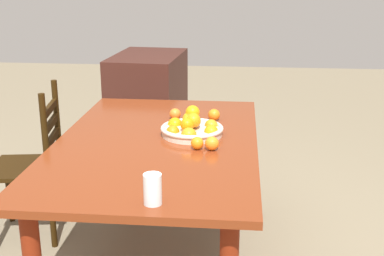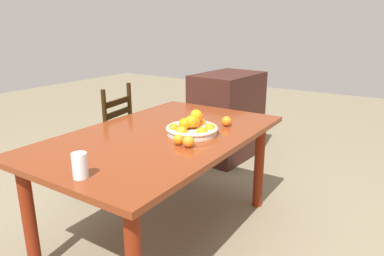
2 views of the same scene
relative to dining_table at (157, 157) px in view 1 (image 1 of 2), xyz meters
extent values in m
cube|color=maroon|center=(0.00, 0.00, 0.08)|extent=(1.69, 1.04, 0.03)
cylinder|color=maroon|center=(0.73, -0.40, -0.29)|extent=(0.08, 0.08, 0.70)
cylinder|color=maroon|center=(0.73, 0.40, -0.29)|extent=(0.08, 0.08, 0.70)
cube|color=black|center=(0.28, 0.85, -0.20)|extent=(0.46, 0.46, 0.03)
cylinder|color=black|center=(0.42, 1.05, -0.43)|extent=(0.04, 0.04, 0.43)
cylinder|color=black|center=(0.48, 0.71, -0.43)|extent=(0.04, 0.04, 0.43)
cylinder|color=black|center=(0.14, 0.65, -0.43)|extent=(0.04, 0.04, 0.43)
cylinder|color=black|center=(0.48, 0.71, 0.05)|extent=(0.04, 0.04, 0.49)
cylinder|color=black|center=(0.14, 0.65, 0.05)|extent=(0.04, 0.04, 0.49)
cube|color=black|center=(0.31, 0.68, -0.02)|extent=(0.31, 0.07, 0.04)
cube|color=black|center=(0.31, 0.68, 0.07)|extent=(0.31, 0.07, 0.04)
cube|color=black|center=(0.31, 0.68, 0.16)|extent=(0.31, 0.07, 0.04)
cube|color=#3A1A14|center=(1.59, 0.33, -0.18)|extent=(0.82, 0.58, 0.92)
cylinder|color=beige|center=(0.10, -0.17, 0.11)|extent=(0.32, 0.32, 0.04)
torus|color=beige|center=(0.10, -0.17, 0.13)|extent=(0.34, 0.34, 0.02)
sphere|color=orange|center=(0.22, -0.17, 0.13)|extent=(0.08, 0.08, 0.08)
sphere|color=orange|center=(0.17, -0.07, 0.13)|extent=(0.08, 0.08, 0.08)
sphere|color=orange|center=(0.04, -0.08, 0.13)|extent=(0.07, 0.07, 0.07)
sphere|color=orange|center=(-0.01, -0.17, 0.13)|extent=(0.08, 0.08, 0.08)
sphere|color=orange|center=(0.06, -0.28, 0.13)|extent=(0.08, 0.08, 0.08)
sphere|color=orange|center=(0.17, -0.27, 0.13)|extent=(0.07, 0.07, 0.07)
sphere|color=orange|center=(0.16, -0.17, 0.21)|extent=(0.08, 0.08, 0.08)
sphere|color=orange|center=(0.12, -0.19, 0.17)|extent=(0.07, 0.07, 0.07)
sphere|color=orange|center=(0.14, -0.15, 0.17)|extent=(0.07, 0.07, 0.07)
sphere|color=orange|center=(0.10, -0.16, 0.17)|extent=(0.08, 0.08, 0.08)
sphere|color=orange|center=(0.05, -0.15, 0.17)|extent=(0.07, 0.07, 0.07)
sphere|color=orange|center=(0.08, -0.18, 0.18)|extent=(0.08, 0.08, 0.08)
sphere|color=orange|center=(0.10, -0.16, 0.18)|extent=(0.07, 0.07, 0.07)
sphere|color=orange|center=(-0.11, -0.22, 0.13)|extent=(0.06, 0.06, 0.06)
sphere|color=orange|center=(0.39, -0.28, 0.13)|extent=(0.07, 0.07, 0.07)
sphere|color=orange|center=(0.39, -0.05, 0.13)|extent=(0.07, 0.07, 0.07)
sphere|color=orange|center=(-0.12, -0.29, 0.13)|extent=(0.07, 0.07, 0.07)
cylinder|color=silver|center=(-0.74, -0.11, 0.15)|extent=(0.07, 0.07, 0.12)
camera|label=1|loc=(-2.49, -0.42, 0.96)|focal=48.07mm
camera|label=2|loc=(-1.71, -1.35, 0.78)|focal=32.86mm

